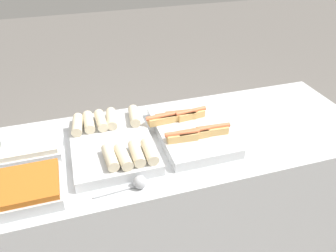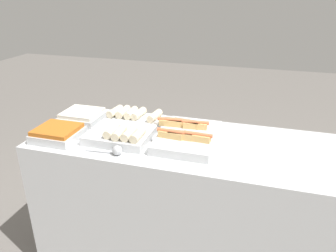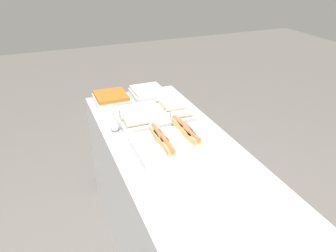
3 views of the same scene
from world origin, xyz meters
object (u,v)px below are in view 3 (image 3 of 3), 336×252
tray_side_front (111,99)px  serving_spoon_near (114,127)px  tray_wraps (153,114)px  tray_hotdogs (176,142)px  tray_side_back (148,93)px

tray_side_front → serving_spoon_near: (0.41, -0.08, -0.01)m
serving_spoon_near → tray_wraps: bearing=100.9°
tray_hotdogs → tray_side_back: 0.73m
tray_hotdogs → tray_side_front: tray_hotdogs is taller
tray_side_front → serving_spoon_near: tray_side_front is taller
tray_wraps → tray_side_back: tray_wraps is taller
tray_side_back → tray_side_front: bearing=-90.0°
tray_wraps → tray_side_back: (-0.35, 0.08, -0.00)m
tray_side_front → tray_side_back: size_ratio=1.00×
tray_hotdogs → tray_side_front: bearing=-165.2°
tray_wraps → tray_side_back: size_ratio=1.88×
tray_wraps → serving_spoon_near: tray_wraps is taller
tray_wraps → tray_side_front: bearing=-151.2°
tray_side_front → tray_side_back: same height
tray_side_front → serving_spoon_near: size_ratio=1.17×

